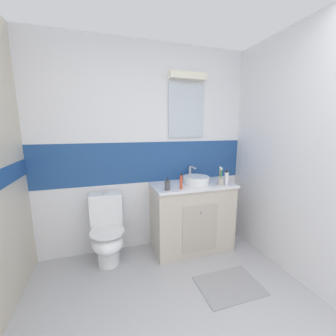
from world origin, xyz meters
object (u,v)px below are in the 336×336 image
(toothpaste_tube_upright, at_px, (181,182))
(soap_dispenser, at_px, (167,185))
(toothbrush_cup, at_px, (221,180))
(toilet, at_px, (107,232))
(deodorant_spray_can, at_px, (226,178))
(sink_basin, at_px, (196,179))

(toothpaste_tube_upright, bearing_deg, soap_dispenser, 177.34)
(toothbrush_cup, distance_m, soap_dispenser, 0.67)
(soap_dispenser, bearing_deg, toilet, 165.80)
(deodorant_spray_can, bearing_deg, toilet, 173.37)
(sink_basin, distance_m, toothpaste_tube_upright, 0.32)
(toilet, relative_size, soap_dispenser, 5.42)
(sink_basin, height_order, toothbrush_cup, toothbrush_cup)
(sink_basin, relative_size, toilet, 0.46)
(soap_dispenser, bearing_deg, sink_basin, 21.94)
(toothpaste_tube_upright, bearing_deg, sink_basin, 33.92)
(toilet, height_order, toothpaste_tube_upright, toothpaste_tube_upright)
(sink_basin, xyz_separation_m, toilet, (-1.08, -0.00, -0.53))
(toothpaste_tube_upright, distance_m, deodorant_spray_can, 0.59)
(toilet, height_order, soap_dispenser, soap_dispenser)
(toothbrush_cup, relative_size, deodorant_spray_can, 1.32)
(sink_basin, height_order, toothpaste_tube_upright, sink_basin)
(sink_basin, height_order, soap_dispenser, sink_basin)
(sink_basin, xyz_separation_m, deodorant_spray_can, (0.32, -0.17, 0.03))
(deodorant_spray_can, bearing_deg, toothpaste_tube_upright, -178.93)
(soap_dispenser, bearing_deg, toothbrush_cup, 0.01)
(toothbrush_cup, bearing_deg, toilet, 172.84)
(sink_basin, bearing_deg, soap_dispenser, -158.06)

